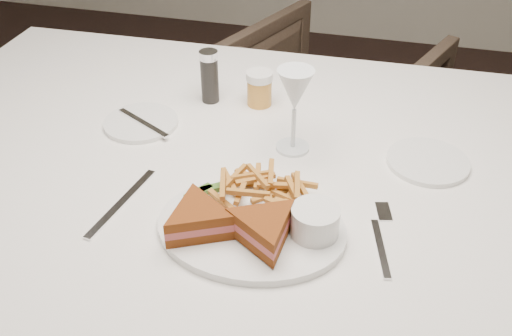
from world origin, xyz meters
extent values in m
cube|color=white|center=(0.09, 0.02, 0.38)|extent=(1.67, 1.13, 0.75)
imported|color=#48382C|center=(0.09, 1.00, 0.34)|extent=(0.84, 0.82, 0.68)
ellipsoid|color=white|center=(0.11, -0.14, 0.76)|extent=(0.32, 0.26, 0.01)
cube|color=silver|center=(-0.13, -0.13, 0.75)|extent=(0.05, 0.20, 0.00)
cylinder|color=white|center=(-0.21, 0.13, 0.76)|extent=(0.16, 0.16, 0.01)
cylinder|color=white|center=(0.39, 0.14, 0.76)|extent=(0.16, 0.16, 0.01)
cylinder|color=black|center=(-0.10, 0.27, 0.81)|extent=(0.04, 0.04, 0.12)
cylinder|color=#C3822E|center=(0.02, 0.28, 0.79)|extent=(0.06, 0.06, 0.08)
cube|color=#426D26|center=(0.02, -0.07, 0.77)|extent=(0.05, 0.05, 0.01)
cube|color=#426D26|center=(0.00, -0.09, 0.77)|extent=(0.04, 0.05, 0.01)
cylinder|color=white|center=(0.21, -0.13, 0.79)|extent=(0.08, 0.08, 0.05)
camera|label=1|loc=(0.30, -0.83, 1.40)|focal=40.00mm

